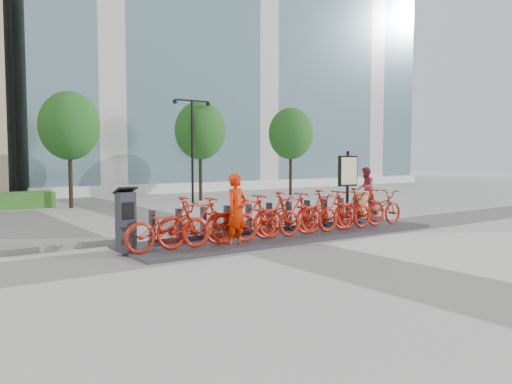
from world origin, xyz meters
TOP-DOWN VIEW (x-y plane):
  - ground at (0.00, 0.00)m, footprint 120.00×120.00m
  - glass_building at (14.00, 26.00)m, footprint 32.00×16.00m
  - tree_1 at (-1.50, 12.00)m, footprint 2.60×2.60m
  - tree_2 at (5.00, 12.00)m, footprint 2.60×2.60m
  - tree_3 at (11.00, 12.00)m, footprint 2.60×2.60m
  - streetlamp at (4.00, 11.00)m, footprint 2.00×0.20m
  - dock_pad at (1.30, 0.30)m, footprint 9.60×2.40m
  - dock_rail_posts at (1.36, 0.77)m, footprint 8.02×0.50m
  - bike_0 at (-2.60, -0.05)m, footprint 2.11×0.74m
  - bike_1 at (-1.88, -0.05)m, footprint 2.05×0.58m
  - bike_2 at (-1.16, -0.05)m, footprint 2.11×0.74m
  - bike_3 at (-0.44, -0.05)m, footprint 2.05×0.58m
  - bike_4 at (0.28, -0.05)m, footprint 2.11×0.74m
  - bike_5 at (1.00, -0.05)m, footprint 2.05×0.58m
  - bike_6 at (1.72, -0.05)m, footprint 2.11×0.74m
  - bike_7 at (2.44, -0.05)m, footprint 2.05×0.58m
  - bike_8 at (3.16, -0.05)m, footprint 2.11×0.74m
  - bike_9 at (3.88, -0.05)m, footprint 2.05×0.58m
  - bike_10 at (4.60, -0.05)m, footprint 2.11×0.74m
  - kiosk at (-3.46, 0.35)m, footprint 0.48×0.41m
  - worker_red at (-0.83, -0.24)m, footprint 0.77×0.62m
  - pedestrian at (9.14, 4.54)m, footprint 1.11×1.07m
  - construction_barrel at (6.33, 2.19)m, footprint 0.64×0.64m
  - map_sign at (5.72, 2.34)m, footprint 0.81×0.23m

SIDE VIEW (x-z plane):
  - ground at x=0.00m, z-range 0.00..0.00m
  - dock_pad at x=1.30m, z-range 0.00..0.08m
  - construction_barrel at x=6.33m, z-range 0.00..0.97m
  - dock_rail_posts at x=1.36m, z-range 0.08..0.93m
  - bike_0 at x=-2.60m, z-range 0.08..1.19m
  - bike_2 at x=-1.16m, z-range 0.08..1.19m
  - bike_4 at x=0.28m, z-range 0.08..1.19m
  - bike_6 at x=1.72m, z-range 0.08..1.19m
  - bike_8 at x=3.16m, z-range 0.08..1.19m
  - bike_10 at x=4.60m, z-range 0.08..1.19m
  - bike_1 at x=-1.88m, z-range 0.08..1.31m
  - bike_3 at x=-0.44m, z-range 0.08..1.31m
  - bike_5 at x=1.00m, z-range 0.08..1.31m
  - bike_7 at x=2.44m, z-range 0.08..1.31m
  - bike_9 at x=3.88m, z-range 0.08..1.31m
  - kiosk at x=-3.46m, z-range 0.05..1.54m
  - pedestrian at x=9.14m, z-range 0.00..1.80m
  - worker_red at x=-0.83m, z-range 0.00..1.83m
  - map_sign at x=5.72m, z-range 0.40..2.85m
  - streetlamp at x=4.00m, z-range 0.63..5.63m
  - tree_1 at x=-1.50m, z-range 1.04..6.14m
  - tree_2 at x=5.00m, z-range 1.04..6.14m
  - tree_3 at x=11.00m, z-range 1.04..6.14m
  - glass_building at x=14.00m, z-range 0.00..24.00m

